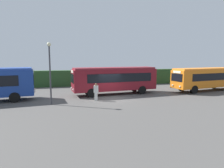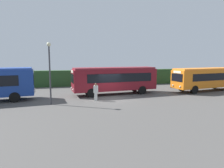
{
  "view_description": "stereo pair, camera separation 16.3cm",
  "coord_description": "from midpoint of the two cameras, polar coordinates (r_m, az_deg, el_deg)",
  "views": [
    {
      "loc": [
        -4.79,
        -20.15,
        4.22
      ],
      "look_at": [
        0.42,
        1.77,
        1.3
      ],
      "focal_mm": 32.0,
      "sensor_mm": 36.0,
      "label": 1
    },
    {
      "loc": [
        -4.63,
        -20.19,
        4.22
      ],
      "look_at": [
        0.42,
        1.77,
        1.3
      ],
      "focal_mm": 32.0,
      "sensor_mm": 36.0,
      "label": 2
    }
  ],
  "objects": [
    {
      "name": "bus_maroon",
      "position": [
        23.32,
        0.97,
        1.49
      ],
      "size": [
        10.08,
        3.35,
        3.16
      ],
      "rotation": [
        0.0,
        0.0,
        3.25
      ],
      "color": "maroon",
      "rests_on": "ground_plane"
    },
    {
      "name": "person_right",
      "position": [
        31.71,
        19.63,
        1.04
      ],
      "size": [
        0.28,
        0.4,
        1.78
      ],
      "rotation": [
        0.0,
        0.0,
        0.04
      ],
      "color": "#4C6B47",
      "rests_on": "ground_plane"
    },
    {
      "name": "ground_plane",
      "position": [
        21.14,
        0.19,
        -4.12
      ],
      "size": [
        80.7,
        80.7,
        0.0
      ],
      "primitive_type": "plane",
      "color": "#514F4C"
    },
    {
      "name": "person_center",
      "position": [
        19.87,
        -4.42,
        -2.18
      ],
      "size": [
        0.49,
        0.4,
        1.75
      ],
      "rotation": [
        0.0,
        0.0,
        4.32
      ],
      "color": "silver",
      "rests_on": "ground_plane"
    },
    {
      "name": "bus_orange",
      "position": [
        28.39,
        25.35,
        1.63
      ],
      "size": [
        9.62,
        3.86,
        2.96
      ],
      "rotation": [
        0.0,
        0.0,
        3.31
      ],
      "color": "orange",
      "rests_on": "ground_plane"
    },
    {
      "name": "lamppost",
      "position": [
        18.74,
        -17.16,
        4.86
      ],
      "size": [
        0.36,
        0.36,
        5.61
      ],
      "color": "#38383D",
      "rests_on": "ground_plane"
    },
    {
      "name": "hedge_row",
      "position": [
        31.28,
        -4.23,
        1.83
      ],
      "size": [
        52.35,
        1.24,
        2.39
      ],
      "primitive_type": "cube",
      "color": "#284A23",
      "rests_on": "ground_plane"
    }
  ]
}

